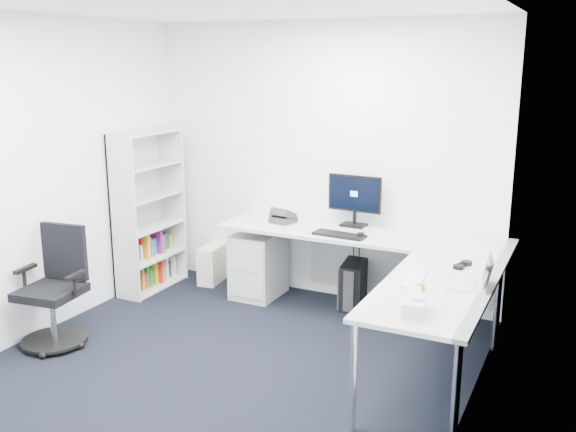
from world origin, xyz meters
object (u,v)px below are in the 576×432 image
at_px(monitor, 354,200).
at_px(laptop, 460,270).
at_px(l_desk, 346,285).
at_px(bookshelf, 149,211).
at_px(task_chair, 50,289).

relative_size(monitor, laptop, 1.68).
height_order(l_desk, bookshelf, bookshelf).
relative_size(bookshelf, laptop, 5.23).
xyz_separation_m(bookshelf, monitor, (2.03, 0.50, 0.21)).
bearing_deg(laptop, monitor, 123.76).
bearing_deg(l_desk, laptop, -31.83).
height_order(bookshelf, laptop, bookshelf).
bearing_deg(task_chair, l_desk, 27.88).
relative_size(l_desk, laptop, 8.53).
xyz_separation_m(task_chair, monitor, (1.90, 1.99, 0.54)).
bearing_deg(monitor, bookshelf, -164.00).
bearing_deg(laptop, bookshelf, 155.89).
relative_size(task_chair, monitor, 1.89).
bearing_deg(task_chair, laptop, 6.23).
xyz_separation_m(monitor, laptop, (1.24, -1.23, -0.14)).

